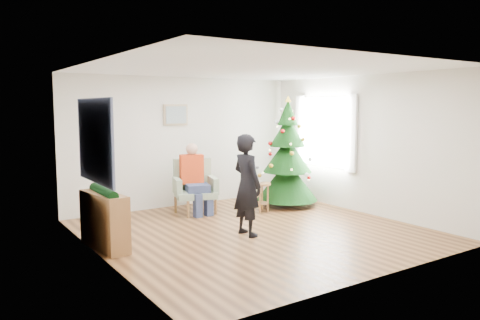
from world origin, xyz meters
TOP-DOWN VIEW (x-y plane):
  - floor at (0.00, 0.00)m, footprint 5.00×5.00m
  - ceiling at (0.00, 0.00)m, footprint 5.00×5.00m
  - wall_back at (0.00, 2.50)m, footprint 5.00×0.00m
  - wall_front at (0.00, -2.50)m, footprint 5.00×0.00m
  - wall_left at (-2.50, 0.00)m, footprint 0.00×5.00m
  - wall_right at (2.50, 0.00)m, footprint 0.00×5.00m
  - window_panel at (2.47, 1.00)m, footprint 0.04×1.30m
  - curtains at (2.44, 1.00)m, footprint 0.05×1.75m
  - christmas_tree at (1.71, 1.28)m, footprint 1.24×1.24m
  - stool at (0.91, 1.09)m, footprint 0.38×0.38m
  - laptop at (0.91, 1.09)m, footprint 0.37×0.33m
  - armchair at (-0.19, 1.72)m, footprint 0.92×0.89m
  - seated_person at (-0.21, 1.66)m, footprint 0.52×0.69m
  - standing_man at (-0.24, -0.12)m, footprint 0.41×0.60m
  - game_controller at (-0.07, -0.15)m, footprint 0.04×0.13m
  - console at (-2.33, 0.42)m, footprint 0.43×1.03m
  - garland at (-2.33, 0.42)m, footprint 0.14×0.90m
  - tapestry at (-2.46, 0.30)m, footprint 0.03×1.50m
  - framed_picture at (-0.20, 2.46)m, footprint 0.52×0.05m

SIDE VIEW (x-z plane):
  - floor at x=0.00m, z-range 0.00..0.00m
  - stool at x=0.91m, z-range 0.01..0.57m
  - armchair at x=-0.19m, z-range -0.13..0.88m
  - console at x=-2.33m, z-range 0.00..0.80m
  - laptop at x=0.91m, z-range 0.56..0.59m
  - seated_person at x=-0.21m, z-range 0.02..1.35m
  - standing_man at x=-0.24m, z-range 0.00..1.59m
  - garland at x=-2.33m, z-range 0.75..0.89m
  - christmas_tree at x=1.71m, z-range -0.11..2.13m
  - game_controller at x=-0.07m, z-range 1.05..1.08m
  - wall_back at x=0.00m, z-range -1.20..3.80m
  - wall_front at x=0.00m, z-range -1.20..3.80m
  - wall_left at x=-2.50m, z-range -1.20..3.80m
  - wall_right at x=2.50m, z-range -1.20..3.80m
  - window_panel at x=2.47m, z-range 0.80..2.20m
  - curtains at x=2.44m, z-range 0.75..2.25m
  - tapestry at x=-2.46m, z-range 0.98..2.12m
  - framed_picture at x=-0.20m, z-range 1.64..2.06m
  - ceiling at x=0.00m, z-range 2.60..2.60m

